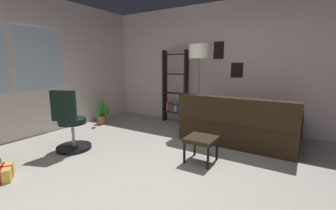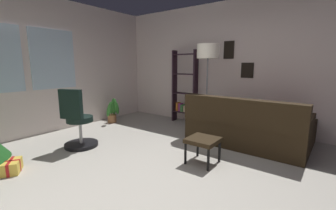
{
  "view_description": "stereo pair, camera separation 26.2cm",
  "coord_description": "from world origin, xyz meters",
  "px_view_note": "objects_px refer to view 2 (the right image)",
  "views": [
    {
      "loc": [
        -2.4,
        -1.38,
        1.41
      ],
      "look_at": [
        0.07,
        0.14,
        0.89
      ],
      "focal_mm": 24.08,
      "sensor_mm": 36.0,
      "label": 1
    },
    {
      "loc": [
        -2.25,
        -1.6,
        1.41
      ],
      "look_at": [
        0.07,
        0.14,
        0.89
      ],
      "focal_mm": 24.08,
      "sensor_mm": 36.0,
      "label": 2
    }
  ],
  "objects_px": {
    "footstool": "(203,142)",
    "bookshelf": "(185,91)",
    "potted_plant": "(113,111)",
    "gift_box_gold": "(11,167)",
    "office_chair": "(78,125)",
    "floor_lamp": "(208,56)",
    "couch": "(252,128)"
  },
  "relations": [
    {
      "from": "footstool",
      "to": "couch",
      "type": "bearing_deg",
      "value": -15.4
    },
    {
      "from": "couch",
      "to": "bookshelf",
      "type": "xyz_separation_m",
      "value": [
        0.65,
        1.82,
        0.46
      ]
    },
    {
      "from": "bookshelf",
      "to": "floor_lamp",
      "type": "distance_m",
      "value": 1.24
    },
    {
      "from": "footstool",
      "to": "bookshelf",
      "type": "height_order",
      "value": "bookshelf"
    },
    {
      "from": "footstool",
      "to": "bookshelf",
      "type": "distance_m",
      "value": 2.41
    },
    {
      "from": "footstool",
      "to": "gift_box_gold",
      "type": "distance_m",
      "value": 2.61
    },
    {
      "from": "footstool",
      "to": "gift_box_gold",
      "type": "height_order",
      "value": "footstool"
    },
    {
      "from": "couch",
      "to": "floor_lamp",
      "type": "relative_size",
      "value": 1.11
    },
    {
      "from": "bookshelf",
      "to": "office_chair",
      "type": "bearing_deg",
      "value": 168.67
    },
    {
      "from": "couch",
      "to": "potted_plant",
      "type": "relative_size",
      "value": 3.31
    },
    {
      "from": "gift_box_gold",
      "to": "office_chair",
      "type": "relative_size",
      "value": 0.36
    },
    {
      "from": "potted_plant",
      "to": "office_chair",
      "type": "bearing_deg",
      "value": -149.28
    },
    {
      "from": "bookshelf",
      "to": "potted_plant",
      "type": "relative_size",
      "value": 2.88
    },
    {
      "from": "office_chair",
      "to": "bookshelf",
      "type": "height_order",
      "value": "bookshelf"
    },
    {
      "from": "office_chair",
      "to": "couch",
      "type": "bearing_deg",
      "value": -50.67
    },
    {
      "from": "office_chair",
      "to": "floor_lamp",
      "type": "bearing_deg",
      "value": -32.4
    },
    {
      "from": "bookshelf",
      "to": "potted_plant",
      "type": "bearing_deg",
      "value": 128.29
    },
    {
      "from": "office_chair",
      "to": "potted_plant",
      "type": "xyz_separation_m",
      "value": [
        1.47,
        0.87,
        -0.13
      ]
    },
    {
      "from": "bookshelf",
      "to": "couch",
      "type": "bearing_deg",
      "value": -109.53
    },
    {
      "from": "couch",
      "to": "bookshelf",
      "type": "relative_size",
      "value": 1.15
    },
    {
      "from": "potted_plant",
      "to": "gift_box_gold",
      "type": "bearing_deg",
      "value": -158.78
    },
    {
      "from": "gift_box_gold",
      "to": "potted_plant",
      "type": "height_order",
      "value": "potted_plant"
    },
    {
      "from": "bookshelf",
      "to": "floor_lamp",
      "type": "xyz_separation_m",
      "value": [
        -0.45,
        -0.82,
        0.82
      ]
    },
    {
      "from": "office_chair",
      "to": "bookshelf",
      "type": "bearing_deg",
      "value": -11.33
    },
    {
      "from": "floor_lamp",
      "to": "potted_plant",
      "type": "distance_m",
      "value": 2.64
    },
    {
      "from": "couch",
      "to": "footstool",
      "type": "bearing_deg",
      "value": 164.6
    },
    {
      "from": "potted_plant",
      "to": "footstool",
      "type": "bearing_deg",
      "value": -104.66
    },
    {
      "from": "gift_box_gold",
      "to": "office_chair",
      "type": "height_order",
      "value": "office_chair"
    },
    {
      "from": "gift_box_gold",
      "to": "bookshelf",
      "type": "distance_m",
      "value": 3.71
    },
    {
      "from": "footstool",
      "to": "gift_box_gold",
      "type": "xyz_separation_m",
      "value": [
        -1.78,
        1.89,
        -0.24
      ]
    },
    {
      "from": "gift_box_gold",
      "to": "floor_lamp",
      "type": "bearing_deg",
      "value": -21.11
    },
    {
      "from": "footstool",
      "to": "bookshelf",
      "type": "bearing_deg",
      "value": 38.95
    }
  ]
}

